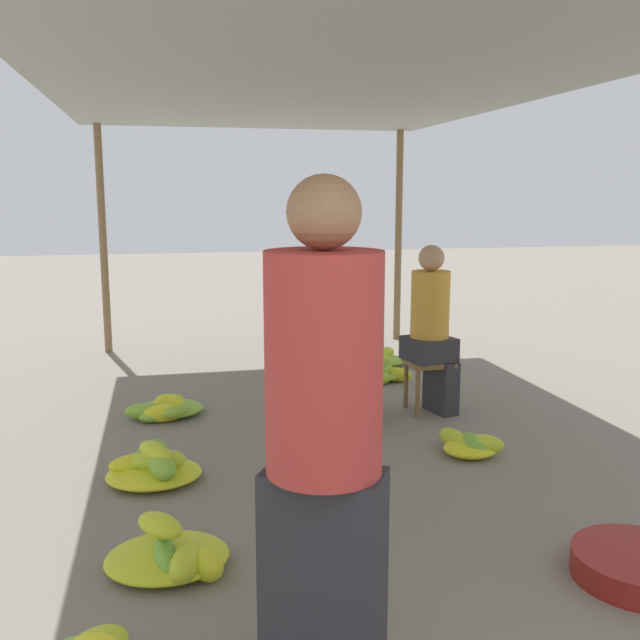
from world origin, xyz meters
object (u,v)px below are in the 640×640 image
vendor_foreground (324,443)px  banana_pile_right_2 (470,445)px  vendor_seated (432,326)px  banana_pile_right_1 (382,373)px  banana_pile_right_0 (381,358)px  crate_near (342,412)px  banana_pile_left_3 (153,467)px  banana_pile_left_2 (166,409)px  banana_pile_left_1 (172,556)px  basin_black (639,566)px  stool (428,370)px

vendor_foreground → banana_pile_right_2: size_ratio=3.87×
vendor_seated → banana_pile_right_1: (-0.09, 0.98, -0.62)m
banana_pile_right_0 → crate_near: same height
banana_pile_right_0 → banana_pile_right_1: (-0.18, -0.62, -0.00)m
vendor_foreground → vendor_seated: bearing=62.8°
crate_near → banana_pile_left_3: bearing=-149.5°
banana_pile_left_2 → banana_pile_right_0: (2.14, 1.30, 0.01)m
banana_pile_right_1 → banana_pile_left_1: bearing=-122.9°
banana_pile_left_3 → banana_pile_right_1: 2.82m
basin_black → crate_near: bearing=107.6°
vendor_seated → banana_pile_left_1: bearing=-135.0°
stool → banana_pile_left_2: bearing=171.6°
vendor_foreground → banana_pile_right_0: (1.64, 4.61, -0.84)m
vendor_foreground → crate_near: 3.08m
banana_pile_left_1 → stool: bearing=45.3°
stool → banana_pile_left_3: size_ratio=0.74×
stool → banana_pile_right_0: 1.62m
stool → crate_near: size_ratio=0.99×
crate_near → banana_pile_right_2: bearing=-50.5°
crate_near → banana_pile_right_0: bearing=64.1°
vendor_seated → crate_near: bearing=-169.0°
banana_pile_left_3 → banana_pile_right_2: banana_pile_left_3 is taller
basin_black → banana_pile_right_2: (-0.09, 1.60, 0.01)m
basin_black → banana_pile_left_2: banana_pile_left_2 is taller
banana_pile_right_2 → crate_near: crate_near is taller
vendor_seated → stool: bearing=166.0°
banana_pile_right_2 → crate_near: (-0.67, 0.81, 0.02)m
banana_pile_left_2 → banana_pile_right_1: banana_pile_right_1 is taller
vendor_seated → banana_pile_right_1: bearing=95.1°
banana_pile_left_1 → banana_pile_right_1: size_ratio=0.99×
basin_black → banana_pile_right_2: bearing=93.4°
banana_pile_left_3 → banana_pile_right_1: banana_pile_left_3 is taller
stool → basin_black: 2.58m
vendor_seated → banana_pile_left_3: size_ratio=2.33×
vendor_foreground → banana_pile_right_1: size_ratio=3.05×
banana_pile_right_0 → banana_pile_right_2: (-0.18, -2.56, -0.00)m
banana_pile_left_1 → crate_near: (1.28, 1.89, 0.02)m
stool → banana_pile_left_1: stool is taller
stool → banana_pile_right_2: bearing=-94.2°
basin_black → banana_pile_right_1: banana_pile_right_1 is taller
banana_pile_left_1 → banana_pile_right_2: banana_pile_left_1 is taller
stool → vendor_seated: (0.02, -0.00, 0.35)m
banana_pile_right_1 → crate_near: bearing=-120.8°
banana_pile_left_2 → crate_near: 1.37m
basin_black → banana_pile_left_2: 3.53m
stool → basin_black: (0.02, -2.57, -0.28)m
vendor_foreground → banana_pile_left_3: vendor_foreground is taller
vendor_foreground → vendor_seated: vendor_foreground is taller
banana_pile_left_1 → basin_black: bearing=-14.4°
vendor_foreground → banana_pile_right_1: bearing=69.9°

